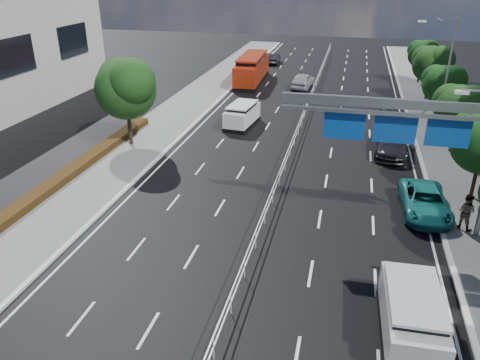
% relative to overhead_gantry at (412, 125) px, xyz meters
% --- Properties ---
extents(ground, '(160.00, 160.00, 0.00)m').
position_rel_overhead_gantry_xyz_m(ground, '(-6.74, -10.05, -5.61)').
color(ground, black).
rests_on(ground, ground).
extents(kerb_near, '(0.25, 140.00, 0.15)m').
position_rel_overhead_gantry_xyz_m(kerb_near, '(-15.74, -10.05, -5.54)').
color(kerb_near, silver).
rests_on(kerb_near, ground).
extents(median_fence, '(0.05, 85.00, 1.02)m').
position_rel_overhead_gantry_xyz_m(median_fence, '(-6.74, 12.45, -5.08)').
color(median_fence, silver).
rests_on(median_fence, ground).
extents(overhead_gantry, '(10.24, 0.38, 7.45)m').
position_rel_overhead_gantry_xyz_m(overhead_gantry, '(0.00, 0.00, 0.00)').
color(overhead_gantry, gray).
rests_on(overhead_gantry, ground).
extents(streetlight_far, '(2.78, 2.40, 9.00)m').
position_rel_overhead_gantry_xyz_m(streetlight_far, '(3.76, 15.95, -0.40)').
color(streetlight_far, gray).
rests_on(streetlight_far, ground).
extents(near_tree_back, '(4.84, 4.51, 6.69)m').
position_rel_overhead_gantry_xyz_m(near_tree_back, '(-18.68, 7.92, -1.00)').
color(near_tree_back, black).
rests_on(near_tree_back, ground).
extents(far_tree_e, '(3.63, 3.38, 5.13)m').
position_rel_overhead_gantry_xyz_m(far_tree_e, '(4.51, 11.93, -2.05)').
color(far_tree_e, black).
rests_on(far_tree_e, ground).
extents(far_tree_f, '(3.52, 3.28, 5.02)m').
position_rel_overhead_gantry_xyz_m(far_tree_f, '(4.50, 19.43, -2.12)').
color(far_tree_f, black).
rests_on(far_tree_f, ground).
extents(far_tree_g, '(3.96, 3.69, 5.45)m').
position_rel_overhead_gantry_xyz_m(far_tree_g, '(4.51, 26.92, -1.85)').
color(far_tree_g, black).
rests_on(far_tree_g, ground).
extents(far_tree_h, '(3.41, 3.18, 4.91)m').
position_rel_overhead_gantry_xyz_m(far_tree_h, '(4.50, 34.43, -2.18)').
color(far_tree_h, black).
rests_on(far_tree_h, ground).
extents(white_minivan, '(2.37, 4.59, 1.92)m').
position_rel_overhead_gantry_xyz_m(white_minivan, '(-11.68, 14.56, -4.66)').
color(white_minivan, black).
rests_on(white_minivan, ground).
extents(red_bus, '(2.84, 10.49, 3.11)m').
position_rel_overhead_gantry_xyz_m(red_bus, '(-14.24, 30.35, -3.99)').
color(red_bus, black).
rests_on(red_bus, ground).
extents(near_car_silver, '(2.48, 5.00, 1.64)m').
position_rel_overhead_gantry_xyz_m(near_car_silver, '(-8.21, 29.05, -4.79)').
color(near_car_silver, '#A5A7AC').
rests_on(near_car_silver, ground).
extents(near_car_dark, '(1.50, 4.09, 1.34)m').
position_rel_overhead_gantry_xyz_m(near_car_dark, '(-13.65, 42.00, -4.94)').
color(near_car_dark, black).
rests_on(near_car_dark, ground).
extents(silver_minivan, '(2.13, 4.75, 1.95)m').
position_rel_overhead_gantry_xyz_m(silver_minivan, '(-0.06, -8.05, -4.65)').
color(silver_minivan, black).
rests_on(silver_minivan, ground).
extents(parked_car_teal, '(2.57, 5.21, 1.42)m').
position_rel_overhead_gantry_xyz_m(parked_car_teal, '(1.56, 1.95, -4.89)').
color(parked_car_teal, '#197271').
rests_on(parked_car_teal, ground).
extents(parked_car_dark, '(2.63, 5.57, 1.57)m').
position_rel_overhead_gantry_xyz_m(parked_car_dark, '(0.29, 10.88, -4.82)').
color(parked_car_dark, black).
rests_on(parked_car_dark, ground).
extents(pedestrian_b, '(1.19, 1.13, 1.93)m').
position_rel_overhead_gantry_xyz_m(pedestrian_b, '(3.31, 0.48, -4.50)').
color(pedestrian_b, gray).
rests_on(pedestrian_b, sidewalk_far).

